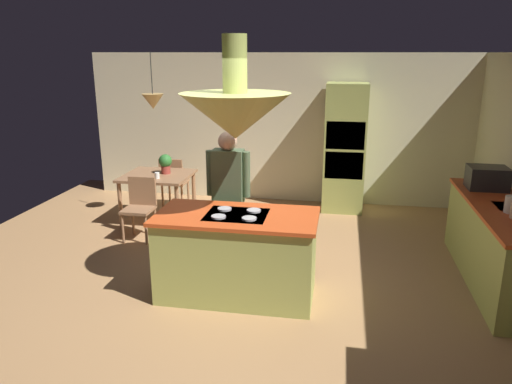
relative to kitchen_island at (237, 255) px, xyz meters
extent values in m
plane|color=#AD7F51|center=(0.00, 0.20, -0.46)|extent=(8.16, 8.16, 0.00)
cube|color=beige|center=(0.00, 3.65, 0.81)|extent=(6.80, 0.10, 2.55)
cube|color=#A8B259|center=(0.00, 0.00, -0.02)|extent=(1.64, 0.81, 0.88)
cube|color=#D14C1E|center=(0.00, 0.00, 0.44)|extent=(1.70, 0.87, 0.04)
cube|color=black|center=(0.00, 0.00, 0.45)|extent=(0.64, 0.52, 0.01)
cylinder|color=#B2B2B7|center=(-0.16, -0.13, 0.47)|extent=(0.15, 0.15, 0.02)
cylinder|color=#B2B2B7|center=(0.16, -0.13, 0.47)|extent=(0.15, 0.15, 0.02)
cylinder|color=#B2B2B7|center=(-0.16, 0.13, 0.47)|extent=(0.15, 0.15, 0.02)
cylinder|color=#B2B2B7|center=(0.16, 0.13, 0.47)|extent=(0.15, 0.15, 0.02)
cube|color=#A8B259|center=(2.84, 0.80, -0.02)|extent=(0.62, 2.38, 0.88)
cube|color=#D14C1E|center=(2.84, 0.80, 0.44)|extent=(0.66, 2.42, 0.04)
cube|color=#A8B259|center=(1.10, 3.25, 0.58)|extent=(0.66, 0.62, 2.09)
cube|color=black|center=(1.10, 2.96, 0.84)|extent=(0.60, 0.04, 0.44)
cube|color=black|center=(1.10, 2.96, 0.36)|extent=(0.60, 0.04, 0.44)
cube|color=#976947|center=(-1.70, 2.10, 0.28)|extent=(1.00, 0.93, 0.04)
cylinder|color=#976947|center=(-2.14, 1.69, -0.10)|extent=(0.06, 0.06, 0.72)
cylinder|color=#976947|center=(-1.26, 1.69, -0.10)|extent=(0.06, 0.06, 0.72)
cylinder|color=#976947|center=(-2.14, 2.51, -0.10)|extent=(0.06, 0.06, 0.72)
cylinder|color=#976947|center=(-1.26, 2.51, -0.10)|extent=(0.06, 0.06, 0.72)
cylinder|color=tan|center=(-0.34, 0.71, -0.05)|extent=(0.14, 0.14, 0.83)
cylinder|color=tan|center=(-0.16, 0.71, -0.05)|extent=(0.14, 0.14, 0.83)
cube|color=#4C6042|center=(-0.25, 0.71, 0.68)|extent=(0.36, 0.22, 0.64)
cylinder|color=#4C6042|center=(-0.47, 0.71, 0.71)|extent=(0.09, 0.09, 0.54)
cylinder|color=#4C6042|center=(-0.03, 0.71, 0.71)|extent=(0.09, 0.09, 0.54)
sphere|color=tan|center=(-0.25, 0.71, 1.10)|extent=(0.22, 0.22, 0.22)
cone|color=#A8B259|center=(0.00, 0.00, 1.48)|extent=(1.10, 1.10, 0.45)
cylinder|color=#A8B259|center=(0.00, 0.00, 1.98)|extent=(0.24, 0.24, 0.55)
cone|color=#E0B266|center=(-1.70, 2.10, 1.40)|extent=(0.32, 0.32, 0.22)
cylinder|color=black|center=(-1.70, 2.10, 1.81)|extent=(0.01, 0.01, 0.60)
cube|color=#976947|center=(-1.70, 1.33, -0.02)|extent=(0.40, 0.40, 0.04)
cube|color=#976947|center=(-1.70, 1.51, 0.20)|extent=(0.40, 0.04, 0.42)
cylinder|color=#976947|center=(-1.87, 1.16, -0.25)|extent=(0.04, 0.04, 0.43)
cylinder|color=#976947|center=(-1.53, 1.16, -0.25)|extent=(0.04, 0.04, 0.43)
cylinder|color=#976947|center=(-1.87, 1.50, -0.25)|extent=(0.04, 0.04, 0.43)
cylinder|color=#976947|center=(-1.53, 1.50, -0.25)|extent=(0.04, 0.04, 0.43)
cube|color=#976947|center=(-1.70, 2.87, -0.02)|extent=(0.40, 0.40, 0.04)
cube|color=#976947|center=(-1.70, 2.69, 0.20)|extent=(0.40, 0.04, 0.42)
cylinder|color=#976947|center=(-1.53, 3.04, -0.25)|extent=(0.04, 0.04, 0.43)
cylinder|color=#976947|center=(-1.87, 3.04, -0.25)|extent=(0.04, 0.04, 0.43)
cylinder|color=#976947|center=(-1.53, 2.70, -0.25)|extent=(0.04, 0.04, 0.43)
cylinder|color=#976947|center=(-1.87, 2.70, -0.25)|extent=(0.04, 0.04, 0.43)
cylinder|color=#99382D|center=(-1.59, 2.18, 0.36)|extent=(0.14, 0.14, 0.12)
sphere|color=#2D722D|center=(-1.59, 2.18, 0.50)|extent=(0.20, 0.20, 0.20)
cylinder|color=white|center=(-1.61, 1.87, 0.34)|extent=(0.07, 0.07, 0.09)
cylinder|color=silver|center=(2.84, 0.57, 0.55)|extent=(0.14, 0.14, 0.18)
cube|color=#232326|center=(2.84, 1.51, 0.60)|extent=(0.46, 0.36, 0.28)
camera|label=1|loc=(1.05, -4.68, 2.09)|focal=33.96mm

